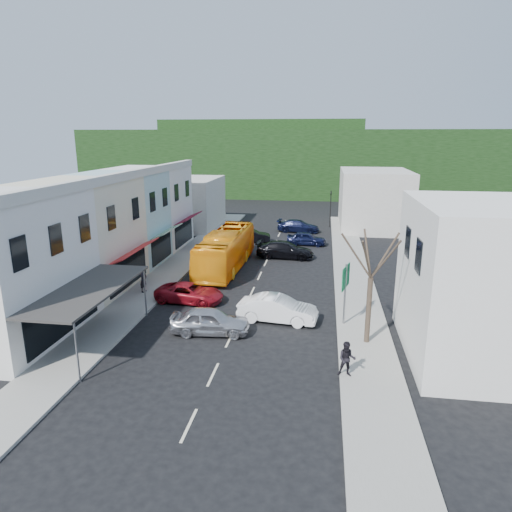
{
  "coord_description": "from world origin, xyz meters",
  "views": [
    {
      "loc": [
        4.95,
        -27.15,
        11.14
      ],
      "look_at": [
        0.0,
        6.0,
        2.2
      ],
      "focal_mm": 32.0,
      "sensor_mm": 36.0,
      "label": 1
    }
  ],
  "objects_px": {
    "car_red": "(190,292)",
    "pedestrian_right": "(347,359)",
    "car_silver": "(210,322)",
    "pedestrian_left": "(143,280)",
    "bus": "(226,251)",
    "street_tree": "(371,278)",
    "traffic_signal": "(330,209)",
    "car_white": "(278,310)",
    "direction_sign": "(345,296)"
  },
  "relations": [
    {
      "from": "direction_sign",
      "to": "street_tree",
      "type": "bearing_deg",
      "value": -48.11
    },
    {
      "from": "bus",
      "to": "car_silver",
      "type": "relative_size",
      "value": 2.64
    },
    {
      "from": "traffic_signal",
      "to": "car_silver",
      "type": "bearing_deg",
      "value": 69.85
    },
    {
      "from": "pedestrian_right",
      "to": "traffic_signal",
      "type": "distance_m",
      "value": 36.77
    },
    {
      "from": "car_red",
      "to": "pedestrian_right",
      "type": "xyz_separation_m",
      "value": [
        10.21,
        -8.78,
        0.3
      ]
    },
    {
      "from": "car_silver",
      "to": "direction_sign",
      "type": "bearing_deg",
      "value": -78.18
    },
    {
      "from": "car_white",
      "to": "street_tree",
      "type": "height_order",
      "value": "street_tree"
    },
    {
      "from": "bus",
      "to": "car_silver",
      "type": "xyz_separation_m",
      "value": [
        1.88,
        -13.2,
        -0.85
      ]
    },
    {
      "from": "street_tree",
      "to": "traffic_signal",
      "type": "height_order",
      "value": "street_tree"
    },
    {
      "from": "bus",
      "to": "pedestrian_right",
      "type": "bearing_deg",
      "value": -59.82
    },
    {
      "from": "car_red",
      "to": "car_white",
      "type": "bearing_deg",
      "value": -104.26
    },
    {
      "from": "car_white",
      "to": "pedestrian_right",
      "type": "relative_size",
      "value": 2.59
    },
    {
      "from": "car_red",
      "to": "pedestrian_right",
      "type": "distance_m",
      "value": 13.47
    },
    {
      "from": "car_silver",
      "to": "car_red",
      "type": "height_order",
      "value": "same"
    },
    {
      "from": "car_silver",
      "to": "pedestrian_right",
      "type": "distance_m",
      "value": 8.56
    },
    {
      "from": "car_white",
      "to": "car_red",
      "type": "relative_size",
      "value": 0.96
    },
    {
      "from": "direction_sign",
      "to": "traffic_signal",
      "type": "xyz_separation_m",
      "value": [
        -0.6,
        30.52,
        0.34
      ]
    },
    {
      "from": "car_silver",
      "to": "car_red",
      "type": "relative_size",
      "value": 0.96
    },
    {
      "from": "car_silver",
      "to": "car_white",
      "type": "xyz_separation_m",
      "value": [
        3.67,
        2.36,
        0.0
      ]
    },
    {
      "from": "car_white",
      "to": "pedestrian_right",
      "type": "bearing_deg",
      "value": -141.73
    },
    {
      "from": "car_red",
      "to": "pedestrian_left",
      "type": "bearing_deg",
      "value": 79.83
    },
    {
      "from": "car_white",
      "to": "pedestrian_right",
      "type": "distance_m",
      "value": 7.45
    },
    {
      "from": "car_red",
      "to": "traffic_signal",
      "type": "bearing_deg",
      "value": -12.3
    },
    {
      "from": "car_red",
      "to": "traffic_signal",
      "type": "relative_size",
      "value": 1.01
    },
    {
      "from": "traffic_signal",
      "to": "pedestrian_left",
      "type": "bearing_deg",
      "value": 55.35
    },
    {
      "from": "pedestrian_left",
      "to": "direction_sign",
      "type": "xyz_separation_m",
      "value": [
        14.07,
        -3.7,
        0.93
      ]
    },
    {
      "from": "car_red",
      "to": "pedestrian_right",
      "type": "height_order",
      "value": "pedestrian_right"
    },
    {
      "from": "car_silver",
      "to": "pedestrian_right",
      "type": "bearing_deg",
      "value": -122.25
    },
    {
      "from": "bus",
      "to": "pedestrian_right",
      "type": "distance_m",
      "value": 19.61
    },
    {
      "from": "car_silver",
      "to": "pedestrian_left",
      "type": "relative_size",
      "value": 2.59
    },
    {
      "from": "pedestrian_left",
      "to": "direction_sign",
      "type": "distance_m",
      "value": 14.58
    },
    {
      "from": "street_tree",
      "to": "traffic_signal",
      "type": "distance_m",
      "value": 32.93
    },
    {
      "from": "car_white",
      "to": "bus",
      "type": "bearing_deg",
      "value": 33.77
    },
    {
      "from": "bus",
      "to": "car_red",
      "type": "distance_m",
      "value": 8.48
    },
    {
      "from": "car_white",
      "to": "pedestrian_left",
      "type": "height_order",
      "value": "pedestrian_left"
    },
    {
      "from": "car_white",
      "to": "pedestrian_right",
      "type": "height_order",
      "value": "pedestrian_right"
    },
    {
      "from": "bus",
      "to": "pedestrian_left",
      "type": "bearing_deg",
      "value": -120.57
    },
    {
      "from": "pedestrian_right",
      "to": "direction_sign",
      "type": "distance_m",
      "value": 6.3
    },
    {
      "from": "pedestrian_right",
      "to": "street_tree",
      "type": "distance_m",
      "value": 4.97
    },
    {
      "from": "bus",
      "to": "pedestrian_right",
      "type": "height_order",
      "value": "bus"
    },
    {
      "from": "car_red",
      "to": "pedestrian_left",
      "type": "xyz_separation_m",
      "value": [
        -3.76,
        1.15,
        0.3
      ]
    },
    {
      "from": "car_red",
      "to": "street_tree",
      "type": "xyz_separation_m",
      "value": [
        11.47,
        -4.88,
        3.11
      ]
    },
    {
      "from": "traffic_signal",
      "to": "pedestrian_right",
      "type": "bearing_deg",
      "value": 82.8
    },
    {
      "from": "direction_sign",
      "to": "car_white",
      "type": "bearing_deg",
      "value": -166.24
    },
    {
      "from": "pedestrian_left",
      "to": "pedestrian_right",
      "type": "height_order",
      "value": "same"
    },
    {
      "from": "pedestrian_left",
      "to": "street_tree",
      "type": "bearing_deg",
      "value": -102.41
    },
    {
      "from": "car_silver",
      "to": "pedestrian_right",
      "type": "height_order",
      "value": "pedestrian_right"
    },
    {
      "from": "pedestrian_right",
      "to": "street_tree",
      "type": "relative_size",
      "value": 0.22
    },
    {
      "from": "pedestrian_left",
      "to": "bus",
      "type": "bearing_deg",
      "value": -22.76
    },
    {
      "from": "street_tree",
      "to": "direction_sign",
      "type": "bearing_deg",
      "value": 116.49
    }
  ]
}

